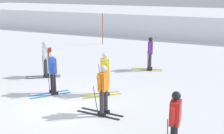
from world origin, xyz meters
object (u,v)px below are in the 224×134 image
at_px(skier_yellow, 105,72).
at_px(trail_marker_pole, 103,29).
at_px(skier_purple, 150,53).
at_px(skier_orange, 103,89).
at_px(skier_blue, 52,72).
at_px(skier_red, 174,122).
at_px(skier_white, 46,57).

relative_size(skier_yellow, trail_marker_pole, 0.74).
distance_m(skier_purple, skier_orange, 6.00).
relative_size(skier_blue, skier_orange, 1.00).
height_order(skier_red, skier_yellow, same).
bearing_deg(trail_marker_pole, skier_purple, -44.93).
distance_m(skier_blue, skier_white, 2.49).
distance_m(skier_white, skier_orange, 5.20).
relative_size(skier_red, skier_yellow, 1.00).
bearing_deg(skier_red, skier_white, 149.12).
xyz_separation_m(skier_yellow, trail_marker_pole, (-4.96, 9.68, 0.24)).
distance_m(skier_blue, skier_yellow, 2.05).
xyz_separation_m(skier_blue, skier_white, (-1.70, 1.82, 0.04)).
height_order(skier_red, skier_purple, same).
bearing_deg(trail_marker_pole, skier_white, -80.98).
xyz_separation_m(skier_red, skier_purple, (-3.03, 7.48, -0.00)).
bearing_deg(skier_white, skier_red, -30.88).
height_order(skier_white, skier_purple, same).
bearing_deg(skier_blue, skier_white, 133.09).
bearing_deg(skier_yellow, skier_orange, -64.83).
bearing_deg(skier_orange, skier_yellow, 115.17).
relative_size(skier_blue, skier_purple, 1.00).
bearing_deg(skier_purple, skier_orange, -86.75).
distance_m(skier_white, skier_yellow, 3.73).
bearing_deg(skier_purple, trail_marker_pole, 135.07).
relative_size(skier_purple, skier_orange, 1.00).
xyz_separation_m(skier_blue, skier_yellow, (1.89, 0.80, 0.00)).
xyz_separation_m(skier_white, skier_yellow, (3.59, -1.02, -0.04)).
bearing_deg(skier_orange, skier_white, 147.97).
distance_m(skier_red, trail_marker_pole, 15.44).
height_order(skier_white, skier_yellow, same).
xyz_separation_m(skier_red, skier_orange, (-2.69, 1.49, -0.00)).
bearing_deg(skier_yellow, trail_marker_pole, 117.14).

